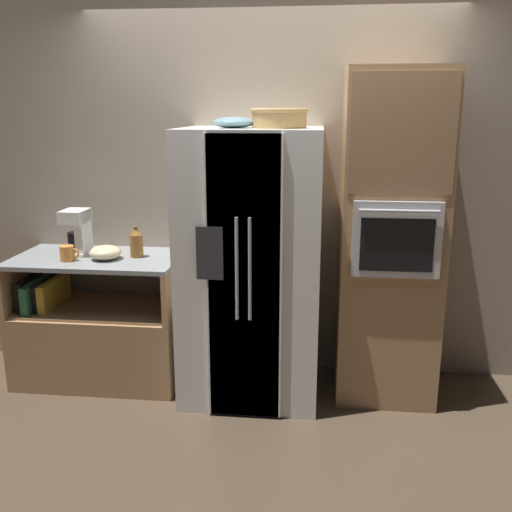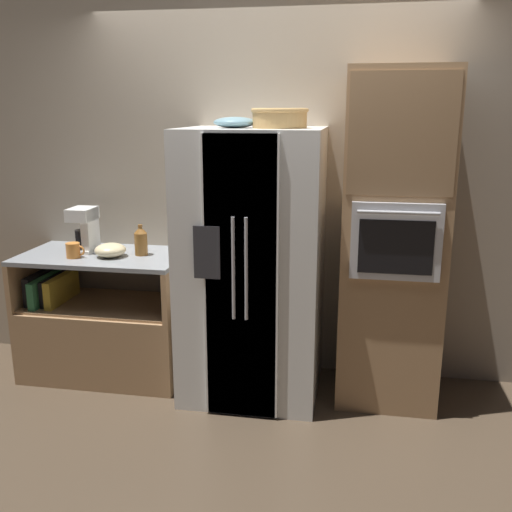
{
  "view_description": "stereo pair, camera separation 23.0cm",
  "coord_description": "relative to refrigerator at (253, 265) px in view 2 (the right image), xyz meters",
  "views": [
    {
      "loc": [
        0.34,
        -3.53,
        1.86
      ],
      "look_at": [
        -0.04,
        -0.08,
        0.96
      ],
      "focal_mm": 40.0,
      "sensor_mm": 36.0,
      "label": 1
    },
    {
      "loc": [
        0.57,
        -3.5,
        1.86
      ],
      "look_at": [
        -0.04,
        -0.08,
        0.96
      ],
      "focal_mm": 40.0,
      "sensor_mm": 36.0,
      "label": 2
    }
  ],
  "objects": [
    {
      "name": "coffee_maker",
      "position": [
        -1.21,
        0.13,
        0.18
      ],
      "size": [
        0.16,
        0.21,
        0.31
      ],
      "color": "white",
      "rests_on": "counter_left"
    },
    {
      "name": "fruit_bowl",
      "position": [
        -0.1,
        -0.04,
        0.91
      ],
      "size": [
        0.26,
        0.26,
        0.07
      ],
      "color": "#668C99",
      "rests_on": "refrigerator"
    },
    {
      "name": "wall_back",
      "position": [
        0.08,
        0.42,
        0.53
      ],
      "size": [
        12.0,
        0.06,
        2.8
      ],
      "color": "tan",
      "rests_on": "ground_plane"
    },
    {
      "name": "mug",
      "position": [
        -1.22,
        -0.05,
        0.06
      ],
      "size": [
        0.13,
        0.09,
        0.1
      ],
      "color": "orange",
      "rests_on": "counter_left"
    },
    {
      "name": "bottle_tall",
      "position": [
        -0.8,
        0.1,
        0.11
      ],
      "size": [
        0.09,
        0.09,
        0.21
      ],
      "color": "brown",
      "rests_on": "counter_left"
    },
    {
      "name": "ground_plane",
      "position": [
        0.08,
        -0.01,
        -0.87
      ],
      "size": [
        20.0,
        20.0,
        0.0
      ],
      "primitive_type": "plane",
      "color": "#4C3D2D"
    },
    {
      "name": "refrigerator",
      "position": [
        0.0,
        0.0,
        0.0
      ],
      "size": [
        0.88,
        0.81,
        1.75
      ],
      "color": "white",
      "rests_on": "ground_plane"
    },
    {
      "name": "counter_left",
      "position": [
        -1.09,
        0.07,
        -0.55
      ],
      "size": [
        1.13,
        0.64,
        0.88
      ],
      "color": "#A87F56",
      "rests_on": "ground_plane"
    },
    {
      "name": "mixing_bowl",
      "position": [
        -0.99,
        0.02,
        0.06
      ],
      "size": [
        0.21,
        0.21,
        0.09
      ],
      "color": "beige",
      "rests_on": "counter_left"
    },
    {
      "name": "wicker_basket",
      "position": [
        0.17,
        -0.04,
        0.94
      ],
      "size": [
        0.34,
        0.34,
        0.12
      ],
      "color": "tan",
      "rests_on": "refrigerator"
    },
    {
      "name": "wall_oven",
      "position": [
        0.88,
        0.09,
        0.18
      ],
      "size": [
        0.63,
        0.67,
        2.1
      ],
      "color": "#A87F56",
      "rests_on": "ground_plane"
    }
  ]
}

